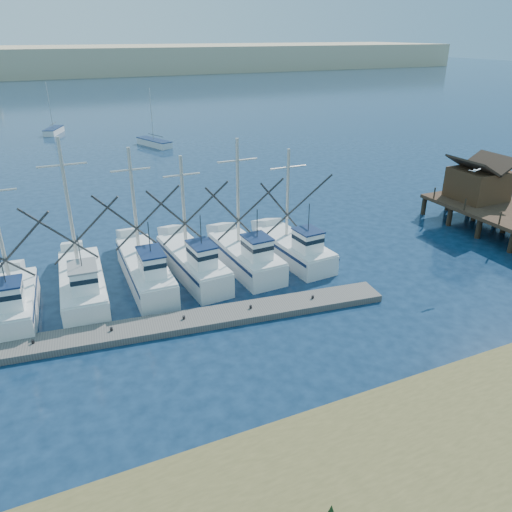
{
  "coord_description": "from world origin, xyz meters",
  "views": [
    {
      "loc": [
        -13.56,
        -18.22,
        15.4
      ],
      "look_at": [
        -1.57,
        8.0,
        2.4
      ],
      "focal_mm": 35.0,
      "sensor_mm": 36.0,
      "label": 1
    }
  ],
  "objects_px": {
    "floating_dock": "(131,331)",
    "timber_pier": "(510,204)",
    "sailboat_far": "(54,131)",
    "sailboat_near": "(154,143)"
  },
  "relations": [
    {
      "from": "floating_dock",
      "to": "timber_pier",
      "type": "xyz_separation_m",
      "value": [
        31.6,
        2.34,
        2.37
      ]
    },
    {
      "from": "sailboat_far",
      "to": "floating_dock",
      "type": "bearing_deg",
      "value": -68.28
    },
    {
      "from": "sailboat_near",
      "to": "sailboat_far",
      "type": "distance_m",
      "value": 20.76
    },
    {
      "from": "floating_dock",
      "to": "sailboat_far",
      "type": "bearing_deg",
      "value": 96.14
    },
    {
      "from": "timber_pier",
      "to": "sailboat_near",
      "type": "relative_size",
      "value": 2.47
    },
    {
      "from": "floating_dock",
      "to": "sailboat_far",
      "type": "distance_m",
      "value": 65.27
    },
    {
      "from": "timber_pier",
      "to": "sailboat_far",
      "type": "relative_size",
      "value": 2.47
    },
    {
      "from": "sailboat_near",
      "to": "timber_pier",
      "type": "bearing_deg",
      "value": -89.28
    },
    {
      "from": "sailboat_far",
      "to": "timber_pier",
      "type": "bearing_deg",
      "value": -41.48
    },
    {
      "from": "timber_pier",
      "to": "sailboat_far",
      "type": "height_order",
      "value": "sailboat_far"
    }
  ]
}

